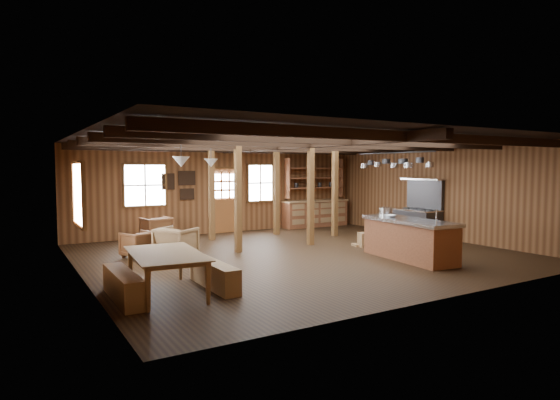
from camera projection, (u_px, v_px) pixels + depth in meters
name	position (u px, v px, depth m)	size (l,w,h in m)	color
room	(300.00, 197.00, 11.43)	(10.04, 9.04, 2.84)	black
ceiling_joists	(296.00, 145.00, 11.49)	(9.80, 8.82, 0.18)	black
timber_posts	(276.00, 193.00, 13.48)	(3.95, 2.35, 2.80)	#4F2F16
back_door	(225.00, 206.00, 15.28)	(1.02, 0.08, 2.15)	brown
window_back_left	(145.00, 185.00, 13.91)	(1.32, 0.06, 1.32)	white
window_back_right	(260.00, 183.00, 15.90)	(1.02, 0.06, 1.32)	white
window_left	(78.00, 194.00, 9.31)	(0.14, 1.24, 1.32)	white
notice_boards	(181.00, 183.00, 14.47)	(1.08, 0.03, 0.90)	beige
back_counter	(315.00, 210.00, 16.82)	(2.55, 0.60, 2.45)	brown
pendant_lamps	(198.00, 162.00, 11.08)	(1.86, 2.36, 0.66)	#323234
pot_rack	(394.00, 163.00, 13.36)	(0.45, 3.00, 0.46)	#323234
kitchen_island	(409.00, 239.00, 10.81)	(1.11, 2.57, 1.20)	brown
step_stool	(366.00, 240.00, 12.53)	(0.44, 0.31, 0.39)	olive
commercial_range	(418.00, 218.00, 14.29)	(0.77, 1.45, 1.80)	#323234
dining_table	(169.00, 273.00, 7.88)	(1.99, 1.11, 0.70)	olive
bench_wall	(123.00, 286.00, 7.51)	(0.31, 1.67, 0.46)	olive
bench_aisle	(214.00, 275.00, 8.31)	(0.31, 1.64, 0.45)	olive
armchair_a	(139.00, 244.00, 11.04)	(0.67, 0.69, 0.62)	brown
armchair_b	(157.00, 229.00, 13.45)	(0.76, 0.78, 0.71)	brown
armchair_c	(176.00, 243.00, 10.92)	(0.79, 0.81, 0.74)	brown
counter_pot	(386.00, 212.00, 11.54)	(0.33, 0.33, 0.20)	#B5B7BC
bowl	(390.00, 216.00, 11.14)	(0.26, 0.26, 0.06)	silver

